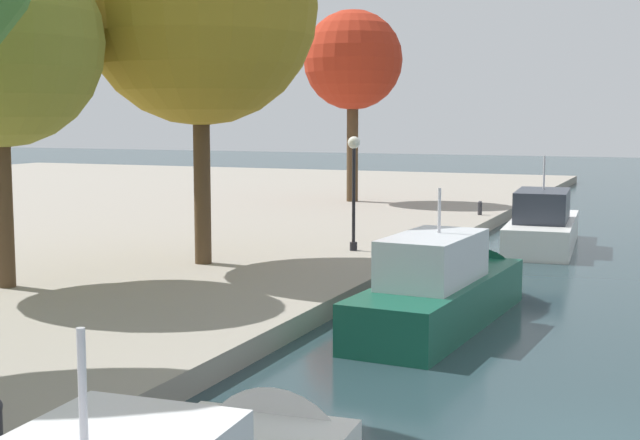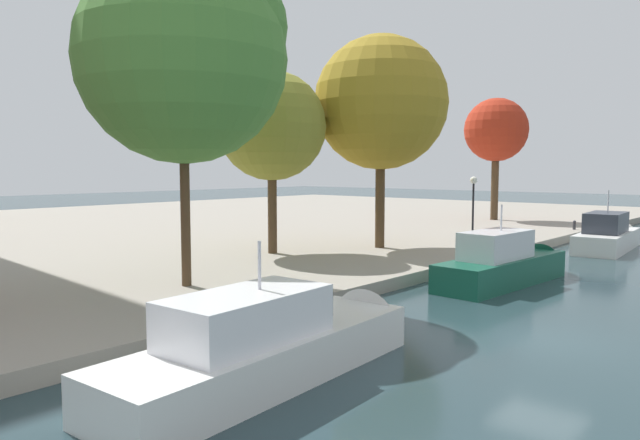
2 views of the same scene
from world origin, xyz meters
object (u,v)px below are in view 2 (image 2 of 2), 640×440
object	(u,v)px
lamp_post	(473,200)
tree_4	(187,55)
mooring_bollard_1	(574,225)
tree_3	(383,100)
tree_1	(497,129)
tree_2	(275,124)
motor_yacht_3	(609,239)
motor_yacht_1	(281,349)
motor_yacht_2	(507,267)
mooring_bollard_2	(245,297)

from	to	relation	value
lamp_post	tree_4	distance (m)	19.58
mooring_bollard_1	tree_3	bearing A→B (deg)	164.34
mooring_bollard_1	lamp_post	world-z (taller)	lamp_post
tree_1	tree_2	xyz separation A→B (m)	(-27.08, 0.15, -1.04)
motor_yacht_3	tree_2	world-z (taller)	tree_2
tree_1	tree_2	size ratio (longest dim) A/B	1.11
motor_yacht_1	motor_yacht_2	distance (m)	14.95
motor_yacht_1	mooring_bollard_2	distance (m)	4.85
mooring_bollard_1	tree_3	world-z (taller)	tree_3
tree_1	motor_yacht_3	bearing A→B (deg)	-128.84
tree_2	tree_1	bearing A→B (deg)	-0.33
tree_2	tree_3	distance (m)	6.36
motor_yacht_1	motor_yacht_3	size ratio (longest dim) A/B	1.08
mooring_bollard_1	tree_3	size ratio (longest dim) A/B	0.06
mooring_bollard_1	lamp_post	xyz separation A→B (m)	(-13.21, 1.59, 2.30)
lamp_post	tree_2	bearing A→B (deg)	145.30
tree_1	tree_4	bearing A→B (deg)	-173.60
motor_yacht_2	tree_4	bearing A→B (deg)	149.17
motor_yacht_3	mooring_bollard_2	distance (m)	27.49
mooring_bollard_1	tree_3	distance (m)	20.04
motor_yacht_2	lamp_post	distance (m)	9.22
motor_yacht_1	tree_4	bearing A→B (deg)	63.32
tree_3	mooring_bollard_2	bearing A→B (deg)	-161.04
motor_yacht_1	tree_4	size ratio (longest dim) A/B	0.80
mooring_bollard_2	tree_3	world-z (taller)	tree_3
motor_yacht_3	tree_1	distance (m)	17.34
motor_yacht_2	motor_yacht_3	size ratio (longest dim) A/B	0.98
motor_yacht_1	tree_2	world-z (taller)	tree_2
motor_yacht_1	motor_yacht_3	bearing A→B (deg)	-2.65
motor_yacht_1	tree_1	distance (m)	42.13
mooring_bollard_1	tree_2	size ratio (longest dim) A/B	0.07
mooring_bollard_1	tree_1	size ratio (longest dim) A/B	0.06
mooring_bollard_2	tree_4	distance (m)	9.52
tree_2	tree_4	size ratio (longest dim) A/B	0.77
tree_3	tree_4	xyz separation A→B (m)	(-13.95, -0.83, 0.42)
tree_1	tree_4	xyz separation A→B (m)	(-35.82, -4.02, 0.82)
mooring_bollard_2	tree_1	xyz separation A→B (m)	(36.94, 8.37, 7.57)
mooring_bollard_2	tree_3	bearing A→B (deg)	18.96
mooring_bollard_1	tree_1	distance (m)	11.89
mooring_bollard_2	tree_1	distance (m)	38.63
tree_1	tree_3	world-z (taller)	tree_3
motor_yacht_3	tree_3	bearing A→B (deg)	139.50
motor_yacht_2	tree_2	distance (m)	13.99
motor_yacht_3	mooring_bollard_1	world-z (taller)	motor_yacht_3
motor_yacht_3	mooring_bollard_2	world-z (taller)	motor_yacht_3
mooring_bollard_2	mooring_bollard_1	bearing A→B (deg)	0.38
motor_yacht_1	mooring_bollard_2	world-z (taller)	motor_yacht_1
motor_yacht_3	tree_4	size ratio (longest dim) A/B	0.74
mooring_bollard_2	tree_2	xyz separation A→B (m)	(9.86, 8.52, 6.53)
mooring_bollard_1	tree_2	bearing A→B (deg)	160.08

